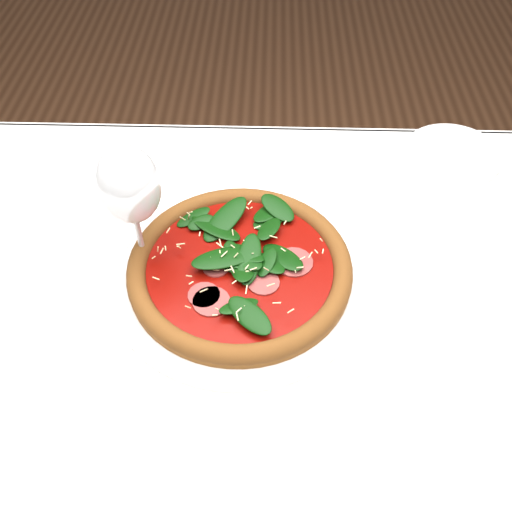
{
  "coord_description": "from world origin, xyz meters",
  "views": [
    {
      "loc": [
        0.01,
        -0.4,
        1.32
      ],
      "look_at": [
        -0.0,
        0.09,
        0.77
      ],
      "focal_mm": 40.0,
      "sensor_mm": 36.0,
      "label": 1
    }
  ],
  "objects": [
    {
      "name": "dining_table",
      "position": [
        0.0,
        0.0,
        0.65
      ],
      "size": [
        1.21,
        0.81,
        0.75
      ],
      "color": "silver",
      "rests_on": "ground"
    },
    {
      "name": "plate",
      "position": [
        -0.02,
        0.07,
        0.76
      ],
      "size": [
        0.33,
        0.33,
        0.01
      ],
      "color": "white",
      "rests_on": "dining_table"
    },
    {
      "name": "pizza",
      "position": [
        -0.02,
        0.07,
        0.78
      ],
      "size": [
        0.36,
        0.36,
        0.04
      ],
      "rotation": [
        0.0,
        0.0,
        0.34
      ],
      "color": "#985624",
      "rests_on": "plate"
    },
    {
      "name": "wine_glass",
      "position": [
        -0.15,
        0.09,
        0.88
      ],
      "size": [
        0.08,
        0.08,
        0.19
      ],
      "color": "silver",
      "rests_on": "dining_table"
    },
    {
      "name": "saucer_far",
      "position": [
        0.3,
        0.33,
        0.76
      ],
      "size": [
        0.15,
        0.15,
        0.01
      ],
      "color": "white",
      "rests_on": "dining_table"
    }
  ]
}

